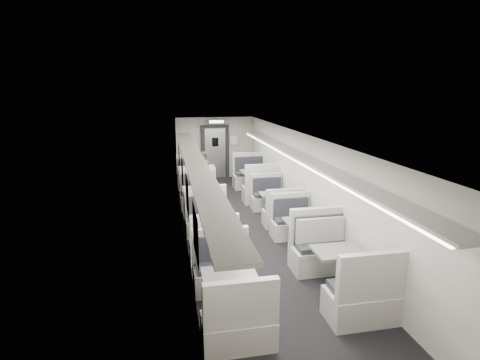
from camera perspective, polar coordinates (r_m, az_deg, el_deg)
name	(u,v)px	position (r m, az deg, el deg)	size (l,w,h in m)	color
room	(247,186)	(9.05, 1.06, -0.90)	(3.24, 12.24, 2.64)	black
booth_left_a	(195,183)	(12.69, -6.94, -0.41)	(1.10, 2.23, 1.19)	#B0ACA5
booth_left_b	(201,204)	(10.41, -5.93, -3.62)	(1.08, 2.19, 1.17)	#B0ACA5
booth_left_c	(210,232)	(8.53, -4.65, -7.84)	(0.99, 2.00, 1.07)	#B0ACA5
booth_left_d	(229,293)	(6.15, -1.65, -16.86)	(1.01, 2.05, 1.10)	#B0ACA5
booth_right_a	(255,182)	(12.57, 2.33, -0.35)	(1.16, 2.35, 1.26)	#B0ACA5
booth_right_b	(274,205)	(10.45, 5.26, -3.77)	(0.96, 1.95, 1.04)	#B0ACA5
booth_right_c	(303,234)	(8.47, 9.51, -8.18)	(0.98, 1.98, 1.06)	#B0ACA5
booth_right_d	(339,270)	(6.94, 14.88, -13.16)	(1.12, 2.28, 1.22)	#B0ACA5
passenger	(204,177)	(11.73, -5.47, 0.46)	(0.58, 0.38, 1.60)	black
window_a	(179,157)	(12.15, -9.25, 3.47)	(0.02, 1.18, 0.84)	black
window_b	(182,172)	(9.99, -8.78, 1.25)	(0.02, 1.18, 0.84)	black
window_c	(187,194)	(7.86, -8.05, -2.19)	(0.02, 1.18, 0.84)	black
window_d	(196,234)	(5.78, -6.77, -8.14)	(0.02, 1.18, 0.84)	black
luggage_rack_left	(196,161)	(8.43, -6.80, 2.89)	(0.46, 10.40, 0.09)	#B0ACA5
luggage_rack_right	(301,157)	(8.96, 9.30, 3.46)	(0.46, 10.40, 0.09)	#B0ACA5
vestibule_door	(215,152)	(14.81, -3.81, 4.26)	(1.10, 0.13, 2.10)	black
exit_sign	(216,122)	(14.17, -3.63, 8.88)	(0.62, 0.12, 0.16)	black
wall_notice	(234,140)	(14.84, -0.94, 6.10)	(0.32, 0.02, 0.40)	white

